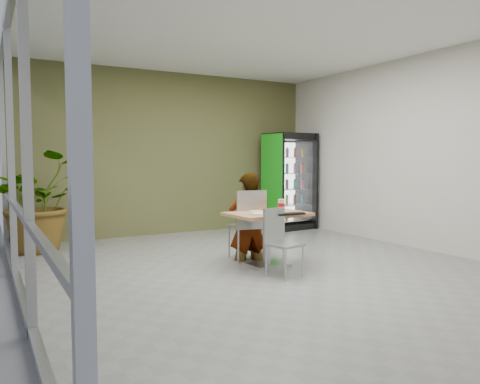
% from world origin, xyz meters
% --- Properties ---
extents(ground, '(7.00, 7.00, 0.00)m').
position_xyz_m(ground, '(0.00, 0.00, 0.00)').
color(ground, slate).
rests_on(ground, ground).
extents(room_envelope, '(6.00, 7.00, 3.20)m').
position_xyz_m(room_envelope, '(0.00, 0.00, 1.60)').
color(room_envelope, silver).
rests_on(room_envelope, ground).
extents(storefront_frame, '(0.10, 7.00, 3.20)m').
position_xyz_m(storefront_frame, '(-3.00, 0.00, 1.60)').
color(storefront_frame, '#A6A9AB').
rests_on(storefront_frame, ground).
extents(dining_table, '(1.10, 0.80, 0.75)m').
position_xyz_m(dining_table, '(0.10, 0.10, 0.54)').
color(dining_table, tan).
rests_on(dining_table, ground).
extents(chair_far, '(0.52, 0.52, 1.04)m').
position_xyz_m(chair_far, '(0.07, 0.55, 0.61)').
color(chair_far, '#A6A9AB').
rests_on(chair_far, ground).
extents(chair_near, '(0.46, 0.47, 0.86)m').
position_xyz_m(chair_near, '(-0.04, -0.40, 0.50)').
color(chair_near, '#A6A9AB').
rests_on(chair_near, ground).
extents(seated_woman, '(0.63, 0.46, 1.59)m').
position_xyz_m(seated_woman, '(0.08, 0.61, 0.49)').
color(seated_woman, black).
rests_on(seated_woman, ground).
extents(pizza_plate, '(0.28, 0.22, 0.03)m').
position_xyz_m(pizza_plate, '(-0.00, 0.21, 0.77)').
color(pizza_plate, silver).
rests_on(pizza_plate, dining_table).
extents(soda_cup, '(0.10, 0.10, 0.18)m').
position_xyz_m(soda_cup, '(0.32, 0.08, 0.84)').
color(soda_cup, silver).
rests_on(soda_cup, dining_table).
extents(napkin_stack, '(0.23, 0.23, 0.02)m').
position_xyz_m(napkin_stack, '(-0.14, -0.05, 0.76)').
color(napkin_stack, silver).
rests_on(napkin_stack, dining_table).
extents(cafeteria_tray, '(0.42, 0.30, 0.02)m').
position_xyz_m(cafeteria_tray, '(0.22, -0.18, 0.76)').
color(cafeteria_tray, black).
rests_on(cafeteria_tray, dining_table).
extents(beverage_fridge, '(1.00, 0.80, 2.03)m').
position_xyz_m(beverage_fridge, '(2.42, 2.89, 1.02)').
color(beverage_fridge, black).
rests_on(beverage_fridge, ground).
extents(potted_plant, '(1.79, 1.67, 1.62)m').
position_xyz_m(potted_plant, '(-2.54, 2.80, 0.81)').
color(potted_plant, '#325D25').
rests_on(potted_plant, ground).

